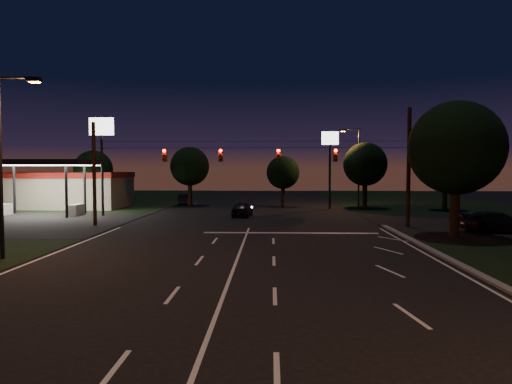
{
  "coord_description": "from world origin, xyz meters",
  "views": [
    {
      "loc": [
        1.68,
        -19.71,
        4.46
      ],
      "look_at": [
        0.73,
        8.11,
        3.0
      ],
      "focal_mm": 32.0,
      "sensor_mm": 36.0,
      "label": 1
    }
  ],
  "objects_px": {
    "utility_pole_right": "(408,227)",
    "car_oncoming_b": "(185,199)",
    "tree_right_near": "(455,149)",
    "car_cross": "(498,222)",
    "car_oncoming_a": "(242,209)"
  },
  "relations": [
    {
      "from": "utility_pole_right",
      "to": "car_oncoming_b",
      "type": "distance_m",
      "value": 29.65
    },
    {
      "from": "car_cross",
      "to": "car_oncoming_a",
      "type": "bearing_deg",
      "value": 64.43
    },
    {
      "from": "car_oncoming_b",
      "to": "tree_right_near",
      "type": "bearing_deg",
      "value": 125.6
    },
    {
      "from": "tree_right_near",
      "to": "car_oncoming_b",
      "type": "bearing_deg",
      "value": 131.17
    },
    {
      "from": "car_oncoming_a",
      "to": "utility_pole_right",
      "type": "bearing_deg",
      "value": 156.61
    },
    {
      "from": "car_oncoming_b",
      "to": "car_cross",
      "type": "distance_m",
      "value": 35.51
    },
    {
      "from": "utility_pole_right",
      "to": "tree_right_near",
      "type": "xyz_separation_m",
      "value": [
        1.53,
        -4.83,
        5.68
      ]
    },
    {
      "from": "car_cross",
      "to": "tree_right_near",
      "type": "bearing_deg",
      "value": 119.85
    },
    {
      "from": "utility_pole_right",
      "to": "tree_right_near",
      "type": "bearing_deg",
      "value": -72.47
    },
    {
      "from": "utility_pole_right",
      "to": "car_cross",
      "type": "xyz_separation_m",
      "value": [
        5.26,
        -2.98,
        0.73
      ]
    },
    {
      "from": "utility_pole_right",
      "to": "car_cross",
      "type": "distance_m",
      "value": 6.09
    },
    {
      "from": "car_oncoming_b",
      "to": "utility_pole_right",
      "type": "bearing_deg",
      "value": 129.54
    },
    {
      "from": "tree_right_near",
      "to": "car_oncoming_b",
      "type": "distance_m",
      "value": 34.59
    },
    {
      "from": "car_oncoming_a",
      "to": "car_oncoming_b",
      "type": "bearing_deg",
      "value": -54.43
    },
    {
      "from": "car_oncoming_a",
      "to": "car_oncoming_b",
      "type": "height_order",
      "value": "car_oncoming_a"
    }
  ]
}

